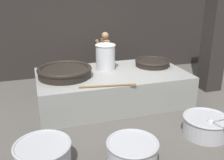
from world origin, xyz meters
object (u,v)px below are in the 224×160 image
at_px(cook, 105,55).
at_px(prep_bowl_extra, 43,154).
at_px(prep_bowl_meat, 132,152).
at_px(stock_pot, 105,57).
at_px(prep_bowl_vegetables, 206,125).
at_px(giant_wok_far, 152,63).
at_px(giant_wok_near, 65,71).

xyz_separation_m(cook, prep_bowl_extra, (-2.06, -3.57, -0.59)).
bearing_deg(prep_bowl_meat, cook, 80.28).
bearing_deg(stock_pot, cook, 74.60).
xyz_separation_m(stock_pot, prep_bowl_vegetables, (1.33, -2.38, -0.88)).
bearing_deg(prep_bowl_meat, prep_bowl_extra, 165.04).
distance_m(prep_bowl_meat, prep_bowl_extra, 1.43).
xyz_separation_m(prep_bowl_vegetables, prep_bowl_meat, (-1.68, -0.39, 0.01)).
xyz_separation_m(giant_wok_far, stock_pot, (-1.26, 0.09, 0.24)).
bearing_deg(prep_bowl_vegetables, giant_wok_near, 138.79).
relative_size(giant_wok_near, cook, 0.84).
distance_m(cook, prep_bowl_vegetables, 3.74).
distance_m(giant_wok_near, giant_wok_far, 2.34).
bearing_deg(prep_bowl_vegetables, prep_bowl_meat, -166.87).
xyz_separation_m(giant_wok_far, prep_bowl_meat, (-1.62, -2.69, -0.63)).
relative_size(prep_bowl_meat, prep_bowl_extra, 0.93).
bearing_deg(giant_wok_far, giant_wok_near, -175.13).
distance_m(giant_wok_far, cook, 1.57).
xyz_separation_m(giant_wok_near, giant_wok_far, (2.33, 0.20, -0.04)).
relative_size(prep_bowl_vegetables, prep_bowl_meat, 1.35).
bearing_deg(cook, giant_wok_far, 125.78).
bearing_deg(stock_pot, giant_wok_near, -165.08).
height_order(prep_bowl_vegetables, prep_bowl_meat, prep_bowl_vegetables).
xyz_separation_m(giant_wok_near, prep_bowl_meat, (0.71, -2.49, -0.67)).
relative_size(stock_pot, prep_bowl_extra, 0.69).
bearing_deg(prep_bowl_meat, prep_bowl_vegetables, 13.13).
xyz_separation_m(giant_wok_far, prep_bowl_extra, (-3.00, -2.32, -0.63)).
height_order(prep_bowl_meat, prep_bowl_extra, prep_bowl_extra).
relative_size(giant_wok_far, stock_pot, 1.44).
distance_m(cook, prep_bowl_extra, 4.17).
relative_size(giant_wok_near, prep_bowl_vegetables, 1.09).
xyz_separation_m(giant_wok_far, cook, (-0.94, 1.25, -0.04)).
distance_m(giant_wok_near, prep_bowl_vegetables, 3.25).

